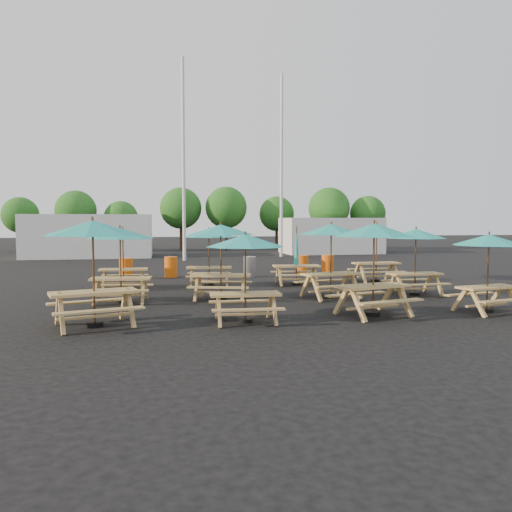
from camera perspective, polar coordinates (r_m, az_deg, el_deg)
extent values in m
plane|color=black|center=(16.82, 0.97, -4.09)|extent=(120.00, 120.00, 0.00)
cube|color=tan|center=(11.78, -18.02, -3.98)|extent=(2.01, 1.24, 0.06)
cube|color=tan|center=(11.15, -17.39, -5.98)|extent=(1.88, 0.79, 0.04)
cube|color=tan|center=(12.50, -18.52, -4.94)|extent=(1.88, 0.79, 0.04)
cylinder|color=black|center=(11.90, -17.94, -7.42)|extent=(0.38, 0.38, 0.10)
cylinder|color=brown|center=(11.73, -18.07, -1.90)|extent=(0.05, 0.05, 2.41)
cone|color=teal|center=(11.67, -18.17, 3.06)|extent=(2.65, 2.65, 0.33)
cube|color=tan|center=(15.02, -15.19, -2.49)|extent=(1.77, 0.81, 0.06)
cube|color=tan|center=(14.44, -15.56, -3.86)|extent=(1.73, 0.38, 0.04)
cube|color=tan|center=(15.67, -14.80, -3.24)|extent=(1.73, 0.38, 0.04)
cylinder|color=black|center=(15.11, -15.14, -4.97)|extent=(0.34, 0.34, 0.10)
cylinder|color=brown|center=(14.99, -15.21, -1.01)|extent=(0.04, 0.04, 2.19)
cone|color=teal|center=(14.94, -15.28, 2.53)|extent=(2.10, 2.10, 0.30)
cube|color=tan|center=(18.06, -14.92, -1.49)|extent=(1.67, 0.67, 0.06)
cube|color=tan|center=(17.48, -15.07, -2.55)|extent=(1.66, 0.26, 0.04)
cube|color=tan|center=(18.69, -14.74, -2.13)|extent=(1.66, 0.26, 0.04)
cylinder|color=black|center=(18.13, -14.88, -3.49)|extent=(0.33, 0.33, 0.09)
cylinder|color=brown|center=(18.03, -14.94, -0.30)|extent=(0.04, 0.04, 2.12)
cone|color=teal|center=(17.98, -14.99, 2.54)|extent=(1.91, 1.91, 0.29)
cube|color=tan|center=(11.66, -1.22, -4.38)|extent=(1.66, 0.70, 0.05)
cube|color=tan|center=(11.12, -0.83, -6.16)|extent=(1.64, 0.30, 0.04)
cube|color=tan|center=(12.29, -1.57, -5.19)|extent=(1.64, 0.30, 0.04)
cylinder|color=black|center=(11.77, -1.22, -7.39)|extent=(0.33, 0.33, 0.09)
cylinder|color=brown|center=(11.61, -1.22, -2.56)|extent=(0.04, 0.04, 2.08)
cone|color=teal|center=(11.54, -1.23, 1.77)|extent=(1.92, 1.92, 0.29)
cube|color=tan|center=(15.14, -4.02, -2.19)|extent=(1.91, 1.13, 0.06)
cube|color=tan|center=(14.53, -4.38, -3.61)|extent=(1.80, 0.70, 0.04)
cube|color=tan|center=(15.82, -3.69, -2.98)|extent=(1.80, 0.70, 0.04)
cylinder|color=black|center=(15.23, -4.01, -4.77)|extent=(0.36, 0.36, 0.10)
cylinder|color=brown|center=(15.10, -4.03, -0.65)|extent=(0.04, 0.04, 2.29)
cone|color=teal|center=(15.05, -4.05, 3.02)|extent=(2.48, 2.48, 0.32)
cube|color=tan|center=(18.32, -5.38, -1.32)|extent=(1.70, 0.81, 0.05)
cube|color=tan|center=(17.75, -5.41, -2.35)|extent=(1.66, 0.41, 0.04)
cube|color=tan|center=(18.95, -5.35, -1.94)|extent=(1.66, 0.41, 0.04)
cylinder|color=black|center=(18.39, -5.37, -3.27)|extent=(0.33, 0.33, 0.09)
cylinder|color=brown|center=(18.29, -5.39, -0.15)|extent=(0.04, 0.04, 2.10)
cone|color=teal|center=(18.25, -5.41, 2.62)|extent=(2.05, 2.05, 0.29)
cube|color=tan|center=(12.81, 13.25, -3.36)|extent=(1.95, 1.15, 0.06)
cube|color=tan|center=(12.34, 15.18, -5.06)|extent=(1.83, 0.71, 0.04)
cube|color=tan|center=(13.37, 11.43, -4.30)|extent=(1.83, 0.71, 0.04)
cylinder|color=black|center=(12.91, 13.20, -6.45)|extent=(0.37, 0.37, 0.10)
cylinder|color=brown|center=(12.76, 13.28, -1.51)|extent=(0.04, 0.04, 2.33)
cone|color=teal|center=(12.70, 13.35, 2.91)|extent=(2.52, 2.52, 0.32)
cube|color=tan|center=(15.57, 8.54, -2.04)|extent=(1.91, 1.08, 0.06)
cube|color=tan|center=(15.05, 9.87, -3.38)|extent=(1.81, 0.64, 0.04)
cube|color=tan|center=(16.16, 7.28, -2.84)|extent=(1.81, 0.64, 0.04)
cylinder|color=black|center=(15.66, 8.51, -4.56)|extent=(0.36, 0.36, 0.10)
cylinder|color=brown|center=(15.53, 8.56, -0.54)|extent=(0.04, 0.04, 2.30)
cone|color=teal|center=(15.49, 8.59, 3.05)|extent=(2.44, 2.44, 0.32)
cube|color=tan|center=(18.61, 4.64, -1.14)|extent=(1.76, 0.78, 0.06)
cube|color=tan|center=(18.02, 5.04, -2.19)|extent=(1.73, 0.36, 0.04)
cube|color=tan|center=(19.25, 4.26, -1.79)|extent=(1.73, 0.36, 0.04)
cylinder|color=black|center=(18.68, 4.63, -3.15)|extent=(0.34, 0.34, 0.10)
cylinder|color=brown|center=(18.58, 4.65, 0.06)|extent=(0.04, 0.04, 2.19)
cone|color=teal|center=(18.56, 4.66, 1.24)|extent=(0.21, 0.21, 1.43)
cube|color=tan|center=(14.28, 24.93, -3.25)|extent=(1.70, 0.93, 0.05)
cube|color=tan|center=(13.92, 26.68, -4.55)|extent=(1.62, 0.54, 0.04)
cube|color=tan|center=(14.71, 23.22, -4.01)|extent=(1.62, 0.54, 0.04)
cylinder|color=black|center=(14.36, 24.86, -5.68)|extent=(0.32, 0.32, 0.09)
cylinder|color=brown|center=(14.24, 24.97, -1.79)|extent=(0.04, 0.04, 2.05)
cone|color=teal|center=(14.18, 25.08, 1.69)|extent=(2.14, 2.14, 0.29)
cube|color=tan|center=(16.73, 17.72, -1.95)|extent=(1.70, 0.70, 0.06)
cube|color=tan|center=(16.24, 18.79, -3.11)|extent=(1.68, 0.28, 0.04)
cube|color=tan|center=(17.29, 16.67, -2.64)|extent=(1.68, 0.28, 0.04)
cylinder|color=black|center=(16.81, 17.67, -4.13)|extent=(0.34, 0.34, 0.09)
cylinder|color=brown|center=(16.70, 17.75, -0.64)|extent=(0.04, 0.04, 2.14)
cone|color=teal|center=(16.65, 17.81, 2.46)|extent=(1.95, 1.95, 0.30)
cube|color=tan|center=(20.00, 13.58, -0.79)|extent=(1.80, 0.72, 0.06)
cube|color=tan|center=(19.44, 14.39, -1.80)|extent=(1.79, 0.28, 0.04)
cube|color=tan|center=(20.61, 12.79, -1.44)|extent=(1.79, 0.28, 0.04)
cylinder|color=black|center=(20.07, 13.55, -2.74)|extent=(0.36, 0.36, 0.10)
cylinder|color=brown|center=(19.97, 13.60, 0.37)|extent=(0.04, 0.04, 2.28)
cone|color=teal|center=(19.93, 13.64, 3.13)|extent=(2.05, 2.05, 0.32)
cylinder|color=#EB5E0D|center=(21.01, -14.63, -1.41)|extent=(0.54, 0.54, 0.87)
cylinder|color=#EB5E0D|center=(21.35, -9.70, -1.25)|extent=(0.54, 0.54, 0.87)
cylinder|color=gray|center=(21.18, -0.74, -1.23)|extent=(0.54, 0.54, 0.87)
cylinder|color=#EB5E0D|center=(22.03, 5.28, -1.05)|extent=(0.54, 0.54, 0.87)
cylinder|color=#EB5E0D|center=(22.39, 8.19, -0.99)|extent=(0.54, 0.54, 0.87)
cylinder|color=silver|center=(30.54, -8.29, 10.80)|extent=(0.20, 0.20, 12.00)
cylinder|color=silver|center=(33.45, 2.93, 10.24)|extent=(0.20, 0.20, 12.00)
cube|color=silver|center=(34.61, -18.50, 2.20)|extent=(8.00, 4.00, 2.80)
cube|color=silver|center=(37.43, 8.51, 2.33)|extent=(7.00, 4.00, 2.60)
cylinder|color=#382314|center=(42.91, -25.26, 1.75)|extent=(0.24, 0.24, 1.92)
sphere|color=#1E5919|center=(42.89, -25.34, 4.25)|extent=(2.80, 2.80, 2.80)
cylinder|color=#382314|center=(40.71, -19.83, 1.94)|extent=(0.24, 0.24, 2.14)
sphere|color=#1E5919|center=(40.70, -19.90, 4.89)|extent=(3.11, 3.11, 3.11)
cylinder|color=#382314|center=(40.08, -15.13, 1.76)|extent=(0.24, 0.24, 1.78)
sphere|color=#1E5919|center=(40.06, -15.18, 4.25)|extent=(2.59, 2.59, 2.59)
cylinder|color=#382314|center=(41.06, -8.56, 2.27)|extent=(0.24, 0.24, 2.31)
sphere|color=#1E5919|center=(41.06, -8.59, 5.42)|extent=(3.36, 3.36, 3.36)
cylinder|color=#382314|center=(40.92, -3.41, 2.33)|extent=(0.24, 0.24, 2.35)
sphere|color=#1E5919|center=(40.91, -3.42, 5.54)|extent=(3.41, 3.41, 3.41)
cylinder|color=#382314|center=(42.11, 2.36, 2.16)|extent=(0.24, 0.24, 2.02)
sphere|color=#1E5919|center=(42.09, 2.37, 4.84)|extent=(2.94, 2.94, 2.94)
cylinder|color=#382314|center=(41.52, 8.33, 2.30)|extent=(0.24, 0.24, 2.32)
sphere|color=#1E5919|center=(41.51, 8.36, 5.44)|extent=(3.38, 3.38, 3.38)
cylinder|color=#382314|center=(42.78, 12.61, 2.10)|extent=(0.24, 0.24, 2.03)
sphere|color=#1E5919|center=(42.77, 12.65, 4.76)|extent=(2.95, 2.95, 2.95)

